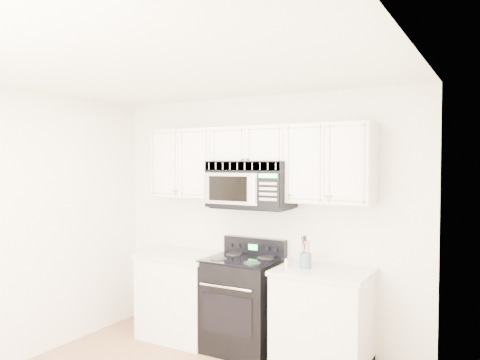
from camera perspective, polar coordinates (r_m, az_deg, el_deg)
The scene contains 9 objects.
room at distance 3.51m, azimuth -10.60°, elevation -7.80°, with size 3.51×3.51×2.61m.
base_cabinet_left at distance 5.30m, azimuth -7.02°, elevation -14.07°, with size 0.86×0.65×0.92m.
base_cabinet_right at distance 4.57m, azimuth 10.06°, elevation -16.75°, with size 0.86×0.65×0.92m.
range at distance 4.90m, azimuth 0.34°, elevation -14.71°, with size 0.72×0.66×1.11m.
upper_cabinets at distance 4.78m, azimuth 1.68°, elevation 2.50°, with size 2.44×0.37×0.75m.
microwave at distance 4.74m, azimuth 1.35°, elevation -0.51°, with size 0.85×0.47×0.47m.
utensil_crock at distance 4.45m, azimuth 7.99°, elevation -9.59°, with size 0.11×0.11×0.30m.
shaker_salt at distance 4.45m, azimuth 5.68°, elevation -10.04°, with size 0.04×0.04×0.09m.
shaker_pepper at distance 4.51m, azimuth 5.99°, elevation -9.82°, with size 0.04×0.04×0.10m.
Camera 1 is at (2.23, -2.64, 1.91)m, focal length 35.00 mm.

